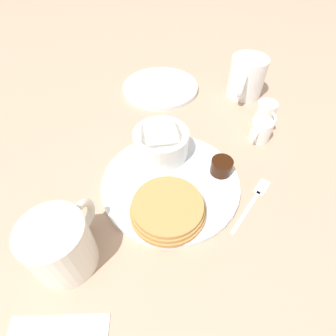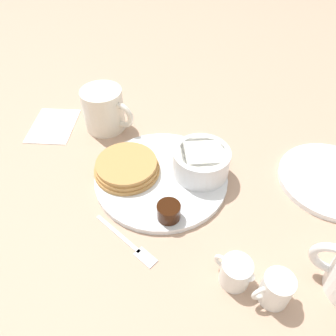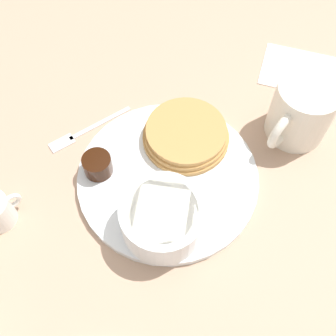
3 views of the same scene
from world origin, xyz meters
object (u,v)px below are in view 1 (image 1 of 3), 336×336
Objects in this scene: coffee_mug at (61,245)px; creamer_pitcher_far at (265,113)px; bowl at (161,142)px; second_mug at (246,77)px; creamer_pitcher_near at (261,130)px; fork at (255,199)px; plate at (170,183)px.

creamer_pitcher_far is (0.31, 0.43, -0.02)m from coffee_mug.
bowl reaches higher than creamer_pitcher_far.
creamer_pitcher_far is 0.46× the size of second_mug.
fork is at bearing -92.68° from creamer_pitcher_near.
creamer_pitcher_far reaches higher than creamer_pitcher_near.
bowl is 0.24m from creamer_pitcher_near.
creamer_pitcher_near is 0.18m from fork.
second_mug reaches higher than bowl.
creamer_pitcher_near reaches higher than fork.
bowl reaches higher than fork.
coffee_mug is 0.60m from second_mug.
bowl is 0.87× the size of second_mug.
creamer_pitcher_near is (0.17, 0.18, 0.02)m from plate.
creamer_pitcher_near is at bearing 87.32° from fork.
fork is (0.20, -0.07, -0.04)m from bowl.
fork is at bearing 32.05° from coffee_mug.
coffee_mug is 0.53m from creamer_pitcher_far.
bowl is at bearing 116.02° from plate.
bowl is 1.89× the size of creamer_pitcher_far.
second_mug reaches higher than coffee_mug.
coffee_mug is at bearing -147.95° from fork.
creamer_pitcher_far is at bearing -66.49° from second_mug.
fork is 1.05× the size of second_mug.
plate is 0.39m from second_mug.
second_mug is (-0.04, 0.18, 0.03)m from creamer_pitcher_near.
plate reaches higher than fork.
coffee_mug is at bearing -129.64° from creamer_pitcher_near.
creamer_pitcher_far is at bearing 37.36° from bowl.
fork is (-0.02, -0.24, -0.03)m from creamer_pitcher_far.
bowl reaches higher than creamer_pitcher_near.
fork is at bearing -94.58° from creamer_pitcher_far.
fork is (0.29, 0.18, -0.05)m from coffee_mug.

